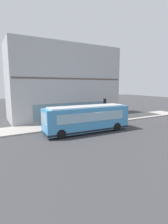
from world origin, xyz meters
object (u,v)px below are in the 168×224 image
pedestrian_by_light_pole (115,111)px  pedestrian_near_building_entrance (122,113)px  fire_hydrant (84,120)px  pedestrian_walking_along_curb (113,113)px  traffic_light_near_corner (104,105)px  pedestrian_near_hydrant (61,118)px  newspaper_vending_box (54,121)px  city_bus_nearside (87,119)px

pedestrian_by_light_pole → pedestrian_near_building_entrance: (-1.85, 0.14, -0.15)m
pedestrian_by_light_pole → pedestrian_near_building_entrance: 1.86m
fire_hydrant → pedestrian_near_building_entrance: size_ratio=0.47×
pedestrian_walking_along_curb → pedestrian_by_light_pole: size_ratio=0.87×
traffic_light_near_corner → pedestrian_walking_along_curb: size_ratio=2.18×
traffic_light_near_corner → pedestrian_near_building_entrance: size_ratio=2.18×
pedestrian_near_hydrant → newspaper_vending_box: size_ratio=1.74×
city_bus_nearside → pedestrian_walking_along_curb: size_ratio=6.45×
city_bus_nearside → pedestrian_walking_along_curb: city_bus_nearside is taller
pedestrian_by_light_pole → pedestrian_near_hydrant: bearing=96.8°
newspaper_vending_box → traffic_light_near_corner: bearing=-104.1°
fire_hydrant → pedestrian_near_building_entrance: (-0.35, -6.71, 0.53)m
fire_hydrant → newspaper_vending_box: size_ratio=0.82×
traffic_light_near_corner → pedestrian_by_light_pole: (2.38, -3.98, -1.34)m
city_bus_nearside → traffic_light_near_corner: 5.80m
pedestrian_near_hydrant → pedestrian_by_light_pole: bearing=-83.2°
city_bus_nearside → pedestrian_near_hydrant: (4.34, 1.44, -0.51)m
fire_hydrant → pedestrian_by_light_pole: size_ratio=0.41×
newspaper_vending_box → pedestrian_by_light_pole: bearing=-86.7°
pedestrian_by_light_pole → pedestrian_near_building_entrance: size_ratio=1.15×
traffic_light_near_corner → pedestrian_near_hydrant: (1.17, 6.21, -1.50)m
pedestrian_near_building_entrance → pedestrian_near_hydrant: bearing=86.4°
city_bus_nearside → pedestrian_near_hydrant: city_bus_nearside is taller
fire_hydrant → pedestrian_walking_along_curb: (0.33, -5.48, 0.53)m
fire_hydrant → pedestrian_by_light_pole: 7.05m
pedestrian_by_light_pole → traffic_light_near_corner: bearing=120.9°
traffic_light_near_corner → pedestrian_walking_along_curb: 3.24m
fire_hydrant → pedestrian_near_building_entrance: pedestrian_near_building_entrance is taller
pedestrian_walking_along_curb → pedestrian_near_hydrant: size_ratio=1.01×
city_bus_nearside → pedestrian_near_building_entrance: city_bus_nearside is taller
fire_hydrant → pedestrian_by_light_pole: pedestrian_by_light_pole is taller
city_bus_nearside → pedestrian_by_light_pole: 10.36m
pedestrian_walking_along_curb → newspaper_vending_box: pedestrian_walking_along_curb is taller
pedestrian_by_light_pole → pedestrian_near_hydrant: (-1.21, 10.18, -0.16)m
city_bus_nearside → pedestrian_near_building_entrance: bearing=-66.7°
pedestrian_walking_along_curb → newspaper_vending_box: 9.64m
pedestrian_near_building_entrance → pedestrian_near_hydrant: pedestrian_near_building_entrance is taller
city_bus_nearside → fire_hydrant: city_bus_nearside is taller
newspaper_vending_box → fire_hydrant: bearing=-101.9°
pedestrian_walking_along_curb → pedestrian_by_light_pole: bearing=-49.6°
city_bus_nearside → pedestrian_walking_along_curb: 8.59m
city_bus_nearside → pedestrian_near_building_entrance: 9.37m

